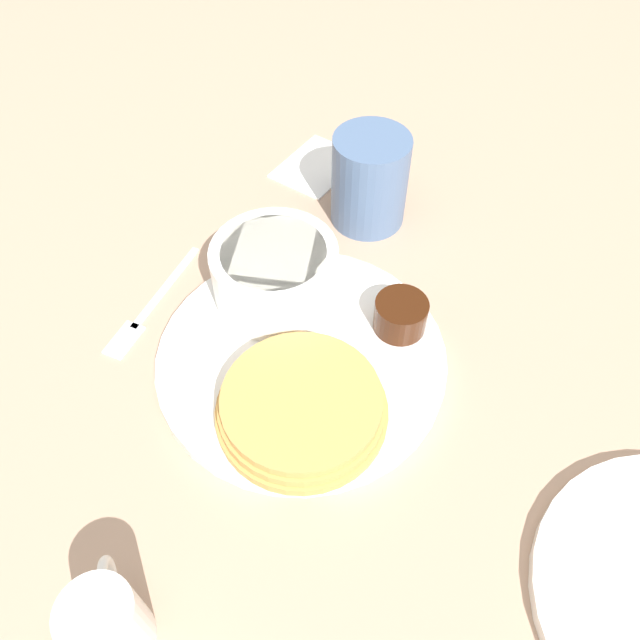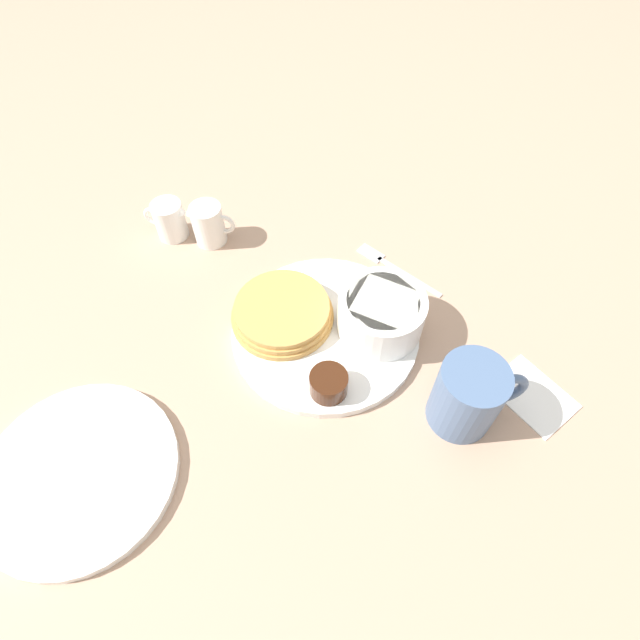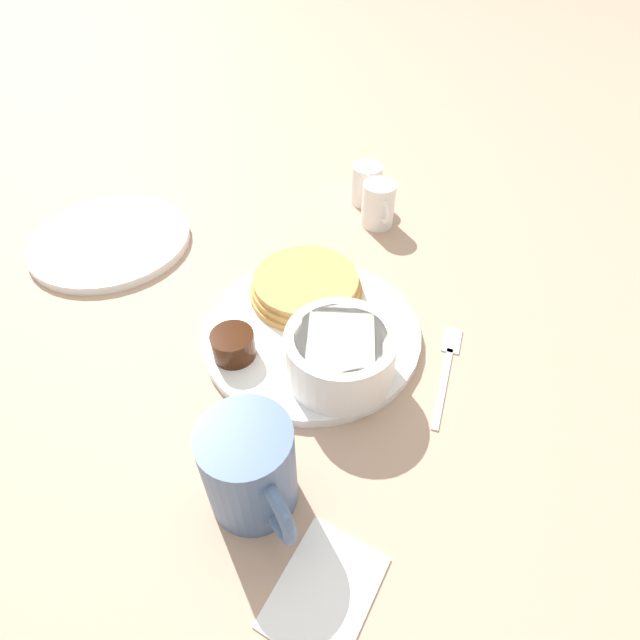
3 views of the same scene
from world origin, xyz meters
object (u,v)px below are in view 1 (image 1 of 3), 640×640
coffee_mug (368,179)px  bowl (275,272)px  plate (302,358)px  creamer_pitcher_near (107,624)px  fork (146,312)px

coffee_mug → bowl: bearing=-4.7°
bowl → coffee_mug: 0.15m
plate → coffee_mug: bearing=-167.7°
creamer_pitcher_near → coffee_mug: bearing=-172.6°
plate → creamer_pitcher_near: bearing=3.4°
plate → bowl: (-0.05, -0.06, 0.04)m
bowl → coffee_mug: (-0.15, 0.01, 0.01)m
plate → fork: size_ratio=1.71×
plate → creamer_pitcher_near: 0.25m
plate → fork: (0.03, -0.15, -0.00)m
plate → creamer_pitcher_near: (0.25, 0.02, 0.03)m
plate → coffee_mug: coffee_mug is taller
creamer_pitcher_near → fork: 0.28m
plate → bowl: bearing=-129.3°
bowl → creamer_pitcher_near: 0.30m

